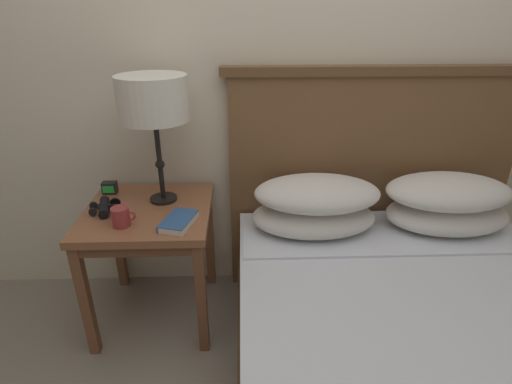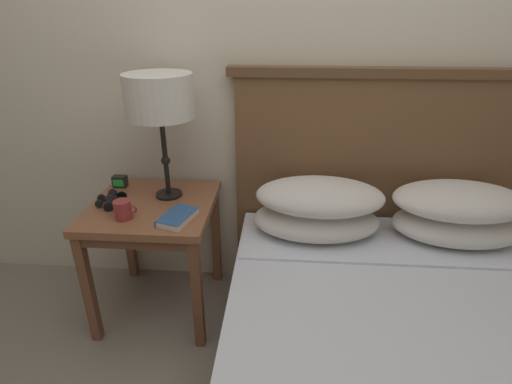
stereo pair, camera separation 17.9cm
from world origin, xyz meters
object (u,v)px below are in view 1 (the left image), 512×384
Objects in this scene: binoculars_pair at (105,207)px; coffee_mug at (121,217)px; bed at (417,336)px; book_on_nightstand at (178,221)px; table_lamp at (153,101)px; alarm_clock at (110,188)px; nightstand at (150,224)px.

binoculars_pair is 0.18m from coffee_mug.
bed is 18.05× the size of coffee_mug.
bed reaches higher than binoculars_pair.
coffee_mug is at bearing 179.80° from book_on_nightstand.
binoculars_pair is at bearing 159.26° from book_on_nightstand.
table_lamp is at bearing 150.32° from bed.
book_on_nightstand is at bearing 159.53° from bed.
binoculars_pair is 1.60× the size of coffee_mug.
alarm_clock is at bearing 152.74° from bed.
bed is at bearing -27.26° from alarm_clock.
nightstand is 1.26m from bed.
bed is at bearing -24.59° from nightstand.
nightstand is 0.21m from coffee_mug.
table_lamp is 0.52m from coffee_mug.
binoculars_pair is at bearing -173.09° from nightstand.
coffee_mug is at bearing 163.36° from bed.
coffee_mug reaches higher than nightstand.
coffee_mug is (-0.07, -0.16, 0.13)m from nightstand.
alarm_clock is at bearing 99.83° from binoculars_pair.
coffee_mug is (-0.13, -0.25, -0.44)m from table_lamp.
book_on_nightstand is 1.30× the size of binoculars_pair.
bed reaches higher than book_on_nightstand.
binoculars_pair is at bearing -80.17° from alarm_clock.
book_on_nightstand is at bearing -66.72° from table_lamp.
binoculars_pair is (-0.35, 0.13, 0.01)m from book_on_nightstand.
alarm_clock is (-0.28, 0.09, -0.45)m from table_lamp.
table_lamp is (-1.06, 0.61, 0.80)m from bed.
table_lamp is 0.54m from book_on_nightstand.
nightstand is 3.75× the size of binoculars_pair.
table_lamp is at bearing 57.13° from nightstand.
bed is 1.07m from book_on_nightstand.
book_on_nightstand is at bearing -20.74° from binoculars_pair.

